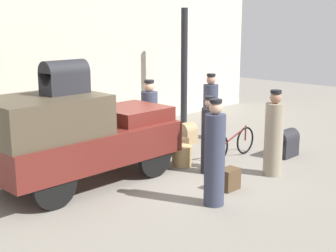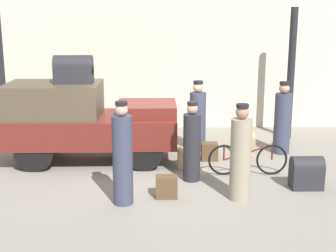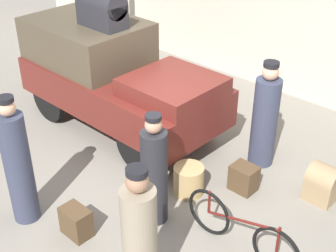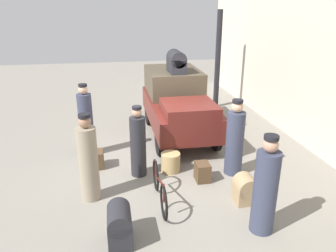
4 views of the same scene
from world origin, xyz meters
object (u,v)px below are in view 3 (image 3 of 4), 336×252
Objects in this scene: conductor_in_dark_uniform at (140,243)px; trunk_umber_medium at (244,178)px; bicycle at (241,230)px; trunk_large_brown at (76,222)px; porter_carrying_trunk at (154,174)px; suitcase_small_leather at (323,183)px; truck at (113,74)px; trunk_on_truck_roof at (102,8)px; porter_standing_middle at (265,119)px; porter_lifting_near_truck at (18,166)px; wicker_basket at (189,180)px.

trunk_umber_medium is at bearing 96.80° from conductor_in_dark_uniform.
bicycle is 4.09× the size of trunk_large_brown.
porter_carrying_trunk reaches higher than trunk_large_brown.
suitcase_small_leather is at bearing 81.12° from bicycle.
trunk_large_brown is at bearing -145.02° from bicycle.
trunk_umber_medium is at bearing -0.52° from truck.
porter_standing_middle is at bearing 14.93° from trunk_on_truck_roof.
porter_lifting_near_truck is 4.54× the size of trunk_large_brown.
trunk_umber_medium is 0.73× the size of suitcase_small_leather.
porter_standing_middle is (-0.49, 3.13, -0.02)m from conductor_in_dark_uniform.
porter_carrying_trunk is 1.75m from porter_lifting_near_truck.
conductor_in_dark_uniform is at bearing -102.52° from suitcase_small_leather.
truck is 1.12m from trunk_on_truck_roof.
porter_lifting_near_truck is at bearing -67.62° from truck.
wicker_basket is 2.03m from conductor_in_dark_uniform.
porter_carrying_trunk is (-1.19, -0.29, 0.40)m from bicycle.
porter_lifting_near_truck is 1.04m from trunk_large_brown.
porter_lifting_near_truck is at bearing -137.92° from porter_carrying_trunk.
conductor_in_dark_uniform is 1.09× the size of porter_carrying_trunk.
porter_carrying_trunk reaches higher than suitcase_small_leather.
trunk_large_brown is at bearing -48.78° from trunk_on_truck_roof.
wicker_basket is at bearing 115.21° from conductor_in_dark_uniform.
trunk_large_brown is 1.00× the size of trunk_umber_medium.
conductor_in_dark_uniform is at bearing -4.66° from trunk_large_brown.
trunk_large_brown is at bearing -124.77° from suitcase_small_leather.
trunk_large_brown is 0.48× the size of trunk_on_truck_roof.
wicker_basket is at bearing -103.59° from porter_standing_middle.
conductor_in_dark_uniform is 2.10× the size of trunk_on_truck_roof.
truck is 2.05× the size of porter_lifting_near_truck.
trunk_on_truck_roof is at bearing 163.90° from bicycle.
porter_lifting_near_truck is at bearing -161.59° from trunk_large_brown.
bicycle is at bearing 13.58° from porter_carrying_trunk.
porter_lifting_near_truck is at bearing -125.84° from trunk_umber_medium.
truck is 9.29× the size of trunk_large_brown.
trunk_on_truck_roof is at bearing 144.28° from conductor_in_dark_uniform.
porter_carrying_trunk is at bearing -28.36° from trunk_on_truck_roof.
trunk_large_brown is (-0.83, -3.03, -0.59)m from porter_standing_middle.
conductor_in_dark_uniform is (-0.40, -1.31, 0.47)m from bicycle.
porter_carrying_trunk is at bearing -111.01° from trunk_umber_medium.
truck is at bearing 149.83° from porter_carrying_trunk.
truck is 3.01m from trunk_large_brown.
conductor_in_dark_uniform is at bearing -83.20° from trunk_umber_medium.
bicycle reaches higher than trunk_umber_medium.
porter_carrying_trunk is (0.03, -0.73, 0.52)m from wicker_basket.
porter_carrying_trunk is 1.93× the size of trunk_on_truck_roof.
trunk_on_truck_roof is at bearing -171.80° from suitcase_small_leather.
trunk_umber_medium is at bearing 65.20° from trunk_large_brown.
porter_standing_middle is at bearing 98.95° from conductor_in_dark_uniform.
porter_standing_middle is (1.60, 3.28, -0.06)m from porter_lifting_near_truck.
wicker_basket is 3.18m from trunk_on_truck_roof.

